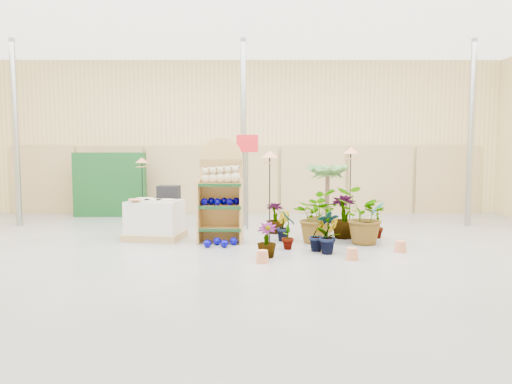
# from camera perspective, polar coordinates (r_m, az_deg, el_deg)

# --- Properties ---
(room) EXTENTS (15.20, 12.10, 4.70)m
(room) POSITION_cam_1_polar(r_m,az_deg,el_deg) (8.51, -2.03, 7.84)
(room) COLOR gray
(room) RESTS_ON ground
(display_shelf) EXTENTS (0.90, 0.60, 2.09)m
(display_shelf) POSITION_cam_1_polar(r_m,az_deg,el_deg) (9.16, -4.41, -0.28)
(display_shelf) COLOR tan
(display_shelf) RESTS_ON ground
(teddy_bears) EXTENTS (0.78, 0.21, 0.34)m
(teddy_bears) POSITION_cam_1_polar(r_m,az_deg,el_deg) (9.03, -4.27, 1.99)
(teddy_bears) COLOR tan
(teddy_bears) RESTS_ON display_shelf
(gazing_balls_shelf) EXTENTS (0.77, 0.26, 0.15)m
(gazing_balls_shelf) POSITION_cam_1_polar(r_m,az_deg,el_deg) (9.05, -4.46, -1.18)
(gazing_balls_shelf) COLOR #010085
(gazing_balls_shelf) RESTS_ON display_shelf
(gazing_balls_floor) EXTENTS (0.63, 0.39, 0.15)m
(gazing_balls_floor) POSITION_cam_1_polar(r_m,az_deg,el_deg) (8.76, -4.44, -6.31)
(gazing_balls_floor) COLOR #010085
(gazing_balls_floor) RESTS_ON ground
(pallet_stack) EXTENTS (1.26, 1.10, 0.84)m
(pallet_stack) POSITION_cam_1_polar(r_m,az_deg,el_deg) (9.68, -12.52, -3.41)
(pallet_stack) COLOR tan
(pallet_stack) RESTS_ON ground
(charcoal_planters) EXTENTS (0.50, 0.50, 1.00)m
(charcoal_planters) POSITION_cam_1_polar(r_m,az_deg,el_deg) (11.20, -10.82, -1.76)
(charcoal_planters) COLOR black
(charcoal_planters) RESTS_ON ground
(trellis_stock) EXTENTS (2.00, 0.30, 1.80)m
(trellis_stock) POSITION_cam_1_polar(r_m,az_deg,el_deg) (13.44, -17.79, 0.89)
(trellis_stock) COLOR #11441A
(trellis_stock) RESTS_ON ground
(offer_sign) EXTENTS (0.50, 0.08, 2.20)m
(offer_sign) POSITION_cam_1_polar(r_m,az_deg,el_deg) (10.56, -1.10, 3.75)
(offer_sign) COLOR gray
(offer_sign) RESTS_ON ground
(bird_table_front) EXTENTS (0.34, 0.34, 1.83)m
(bird_table_front) POSITION_cam_1_polar(r_m,az_deg,el_deg) (9.03, 1.73, 4.37)
(bird_table_front) COLOR black
(bird_table_front) RESTS_ON ground
(bird_table_right) EXTENTS (0.34, 0.34, 1.90)m
(bird_table_right) POSITION_cam_1_polar(r_m,az_deg,el_deg) (9.88, 11.76, 4.73)
(bird_table_right) COLOR black
(bird_table_right) RESTS_ON ground
(bird_table_back) EXTENTS (0.34, 0.34, 1.67)m
(bird_table_back) POSITION_cam_1_polar(r_m,az_deg,el_deg) (12.32, -14.08, 3.62)
(bird_table_back) COLOR black
(bird_table_back) RESTS_ON ground
(palm) EXTENTS (0.70, 0.70, 1.62)m
(palm) POSITION_cam_1_polar(r_m,az_deg,el_deg) (10.55, 8.95, 2.63)
(palm) COLOR brown
(palm) RESTS_ON ground
(potted_plant_0) EXTENTS (0.31, 0.41, 0.73)m
(potted_plant_0) POSITION_cam_1_polar(r_m,az_deg,el_deg) (8.45, 4.04, -4.73)
(potted_plant_0) COLOR #437333
(potted_plant_0) RESTS_ON ground
(potted_plant_1) EXTENTS (0.40, 0.36, 0.60)m
(potted_plant_1) POSITION_cam_1_polar(r_m,az_deg,el_deg) (8.36, 7.75, -5.32)
(potted_plant_1) COLOR #437333
(potted_plant_1) RESTS_ON ground
(potted_plant_2) EXTENTS (0.97, 1.08, 1.05)m
(potted_plant_2) POSITION_cam_1_polar(r_m,az_deg,el_deg) (9.14, 7.29, -3.01)
(potted_plant_2) COLOR #437333
(potted_plant_2) RESTS_ON ground
(potted_plant_3) EXTENTS (0.53, 0.53, 0.92)m
(potted_plant_3) POSITION_cam_1_polar(r_m,az_deg,el_deg) (9.71, 10.95, -2.99)
(potted_plant_3) COLOR #437333
(potted_plant_3) RESTS_ON ground
(potted_plant_4) EXTENTS (0.30, 0.43, 0.78)m
(potted_plant_4) POSITION_cam_1_polar(r_m,az_deg,el_deg) (9.89, 14.90, -3.35)
(potted_plant_4) COLOR #437333
(potted_plant_4) RESTS_ON ground
(potted_plant_5) EXTENTS (0.33, 0.38, 0.60)m
(potted_plant_5) POSITION_cam_1_polar(r_m,az_deg,el_deg) (9.27, 3.35, -4.27)
(potted_plant_5) COLOR #437333
(potted_plant_5) RESTS_ON ground
(potted_plant_6) EXTENTS (1.05, 1.09, 0.93)m
(potted_plant_6) POSITION_cam_1_polar(r_m,az_deg,el_deg) (9.97, 7.69, -2.73)
(potted_plant_6) COLOR #437333
(potted_plant_6) RESTS_ON ground
(potted_plant_7) EXTENTS (0.39, 0.39, 0.60)m
(potted_plant_7) POSITION_cam_1_polar(r_m,az_deg,el_deg) (7.79, 1.33, -6.03)
(potted_plant_7) COLOR #437333
(potted_plant_7) RESTS_ON ground
(potted_plant_8) EXTENTS (0.45, 0.36, 0.76)m
(potted_plant_8) POSITION_cam_1_polar(r_m,az_deg,el_deg) (8.27, 8.94, -4.88)
(potted_plant_8) COLOR #437333
(potted_plant_8) RESTS_ON ground
(potted_plant_9) EXTENTS (0.44, 0.41, 0.65)m
(potted_plant_9) POSITION_cam_1_polar(r_m,az_deg,el_deg) (8.17, 9.13, -5.39)
(potted_plant_9) COLOR #437333
(potted_plant_9) RESTS_ON ground
(potted_plant_10) EXTENTS (1.14, 1.04, 1.10)m
(potted_plant_10) POSITION_cam_1_polar(r_m,az_deg,el_deg) (9.11, 13.20, -2.98)
(potted_plant_10) COLOR #437333
(potted_plant_10) RESTS_ON ground
(potted_plant_11) EXTENTS (0.42, 0.42, 0.70)m
(potted_plant_11) POSITION_cam_1_polar(r_m,az_deg,el_deg) (10.13, 2.41, -3.22)
(potted_plant_11) COLOR #437333
(potted_plant_11) RESTS_ON ground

